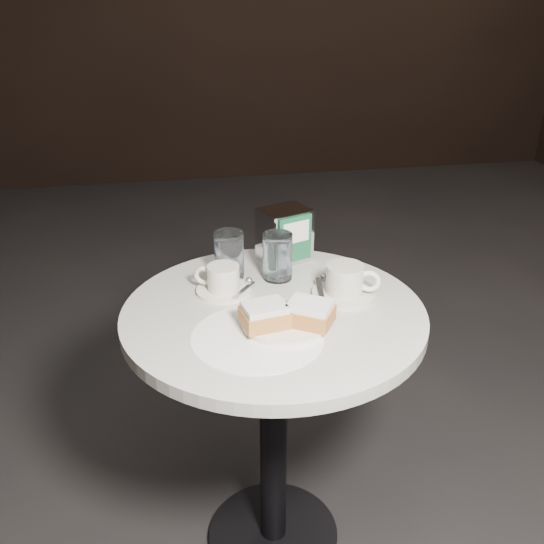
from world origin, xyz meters
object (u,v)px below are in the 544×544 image
Objects in this scene: water_glass_left at (229,255)px; napkin_dispenser at (285,235)px; beignet_plate at (286,317)px; coffee_cup_right at (345,283)px; coffee_cup_left at (223,281)px; water_glass_right at (278,257)px; cafe_table at (274,380)px.

water_glass_left is 0.18m from napkin_dispenser.
beignet_plate is 0.20m from coffee_cup_right.
water_glass_right is (0.14, 0.05, 0.03)m from coffee_cup_left.
water_glass_right is (0.03, 0.24, 0.03)m from beignet_plate.
coffee_cup_right is at bearing 35.18° from beignet_plate.
beignet_plate is 0.29m from water_glass_left.
cafe_table is 0.27m from coffee_cup_left.
coffee_cup_left is (-0.12, 0.19, 0.01)m from beignet_plate.
napkin_dispenser reaches higher than water_glass_left.
napkin_dispenser reaches higher than beignet_plate.
water_glass_left is at bearing 172.30° from coffee_cup_right.
water_glass_right is (0.04, 0.16, 0.26)m from cafe_table.
beignet_plate is 1.82× the size of water_glass_left.
beignet_plate is at bearing -121.27° from coffee_cup_right.
napkin_dispenser reaches higher than coffee_cup_right.
napkin_dispenser reaches higher than cafe_table.
water_glass_left is at bearing 112.48° from cafe_table.
cafe_table is 3.41× the size of beignet_plate.
coffee_cup_right is 0.25m from napkin_dispenser.
water_glass_right is 0.11m from napkin_dispenser.
coffee_cup_left reaches higher than cafe_table.
water_glass_left reaches higher than coffee_cup_right.
water_glass_right reaches higher than coffee_cup_left.
water_glass_left reaches higher than beignet_plate.
cafe_table is 6.21× the size of water_glass_left.
beignet_plate is 1.45× the size of napkin_dispenser.
beignet_plate is at bearing -35.13° from coffee_cup_left.
beignet_plate is 0.36m from napkin_dispenser.
coffee_cup_right is (0.17, 0.12, 0.01)m from beignet_plate.
coffee_cup_left is 1.17× the size of napkin_dispenser.
water_glass_left is at bearing 108.19° from beignet_plate.
water_glass_right is (0.12, -0.03, -0.00)m from water_glass_left.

